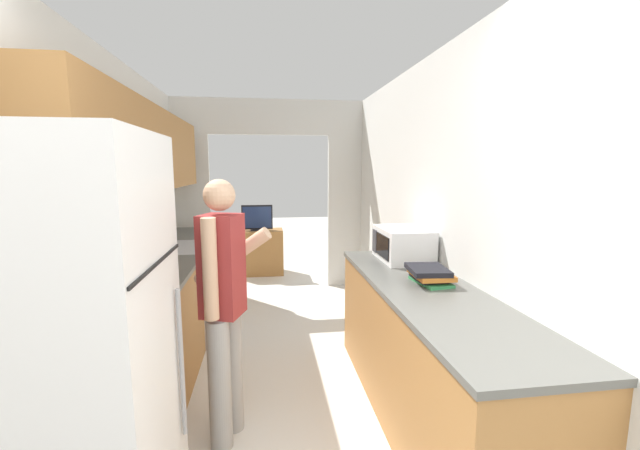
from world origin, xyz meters
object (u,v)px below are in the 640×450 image
at_px(book_stack, 429,274).
at_px(television, 257,218).
at_px(refrigerator, 62,364).
at_px(tv_cabinet, 258,252).
at_px(microwave, 403,244).
at_px(range_oven, 178,292).
at_px(person, 223,306).

relative_size(book_stack, television, 0.70).
xyz_separation_m(refrigerator, television, (0.66, 4.42, -0.01)).
bearing_deg(tv_cabinet, television, -90.00).
relative_size(microwave, television, 1.12).
xyz_separation_m(refrigerator, book_stack, (1.83, 0.81, 0.06)).
bearing_deg(range_oven, tv_cabinet, 71.82).
bearing_deg(book_stack, range_oven, 142.75).
xyz_separation_m(person, television, (0.13, 3.71, 0.04)).
xyz_separation_m(person, microwave, (1.35, 0.75, 0.18)).
bearing_deg(book_stack, refrigerator, -156.03).
bearing_deg(person, tv_cabinet, 16.91).
xyz_separation_m(microwave, book_stack, (-0.05, -0.64, -0.07)).
height_order(person, book_stack, person).
bearing_deg(refrigerator, range_oven, 91.61).
height_order(refrigerator, person, refrigerator).
bearing_deg(tv_cabinet, book_stack, -72.23).
distance_m(person, tv_cabinet, 3.79).
xyz_separation_m(refrigerator, range_oven, (-0.06, 2.25, -0.43)).
bearing_deg(television, person, -92.01).
relative_size(range_oven, microwave, 1.98).
bearing_deg(person, book_stack, -66.45).
bearing_deg(range_oven, microwave, -22.35).
bearing_deg(television, tv_cabinet, 90.00).
xyz_separation_m(microwave, television, (-1.22, 2.96, -0.14)).
relative_size(refrigerator, person, 1.13).
relative_size(refrigerator, range_oven, 1.72).
relative_size(range_oven, book_stack, 3.15).
bearing_deg(television, book_stack, -72.04).
relative_size(range_oven, person, 0.66).
height_order(range_oven, person, person).
bearing_deg(refrigerator, microwave, 37.77).
height_order(range_oven, microwave, microwave).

